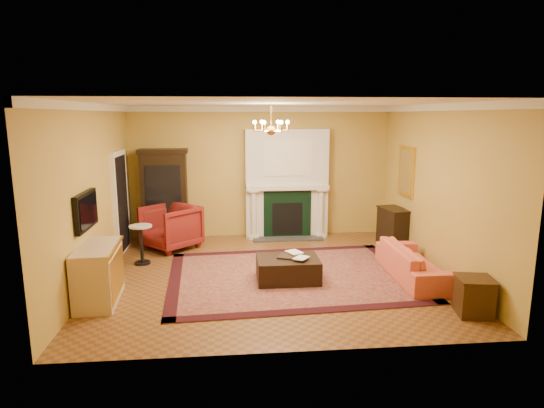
{
  "coord_description": "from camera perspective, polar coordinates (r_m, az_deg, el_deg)",
  "views": [
    {
      "loc": [
        -0.72,
        -7.74,
        2.81
      ],
      "look_at": [
        0.04,
        0.3,
        1.22
      ],
      "focal_mm": 30.0,
      "sensor_mm": 36.0,
      "label": 1
    }
  ],
  "objects": [
    {
      "name": "gilt_mirror",
      "position": [
        9.92,
        16.48,
        3.94
      ],
      "size": [
        0.06,
        0.76,
        1.05
      ],
      "color": "gold",
      "rests_on": "wall_right"
    },
    {
      "name": "console_table",
      "position": [
        10.12,
        15.0,
        -2.98
      ],
      "size": [
        0.54,
        0.8,
        0.82
      ],
      "primitive_type": "cube",
      "rotation": [
        0.0,
        0.0,
        0.17
      ],
      "color": "black",
      "rests_on": "floor"
    },
    {
      "name": "topiary_right",
      "position": [
        10.56,
        6.02,
        3.6
      ],
      "size": [
        0.14,
        0.14,
        0.38
      ],
      "color": "gray",
      "rests_on": "fireplace"
    },
    {
      "name": "floor",
      "position": [
        8.27,
        -0.1,
        -8.83
      ],
      "size": [
        6.0,
        5.5,
        0.02
      ],
      "primitive_type": "cube",
      "color": "brown",
      "rests_on": "ground"
    },
    {
      "name": "end_table",
      "position": [
        7.19,
        24.03,
        -10.64
      ],
      "size": [
        0.53,
        0.53,
        0.52
      ],
      "primitive_type": "cube",
      "rotation": [
        0.0,
        0.0,
        -0.18
      ],
      "color": "#311F0D",
      "rests_on": "floor"
    },
    {
      "name": "book_b",
      "position": [
        7.7,
        3.04,
        -5.76
      ],
      "size": [
        0.17,
        0.14,
        0.28
      ],
      "primitive_type": "imported",
      "rotation": [
        0.0,
        0.0,
        -0.66
      ],
      "color": "gray",
      "rests_on": "ottoman_tray"
    },
    {
      "name": "commode",
      "position": [
        7.47,
        -20.95,
        -8.18
      ],
      "size": [
        0.63,
        1.2,
        0.87
      ],
      "primitive_type": "cube",
      "rotation": [
        0.0,
        0.0,
        0.06
      ],
      "color": "#CCB595",
      "rests_on": "floor"
    },
    {
      "name": "wall_left",
      "position": [
        8.17,
        -21.62,
        1.11
      ],
      "size": [
        0.02,
        5.5,
        3.0
      ],
      "primitive_type": "cube",
      "color": "gold",
      "rests_on": "floor"
    },
    {
      "name": "coral_sofa",
      "position": [
        8.32,
        17.45,
        -6.37
      ],
      "size": [
        0.59,
        1.96,
        0.77
      ],
      "primitive_type": "imported",
      "rotation": [
        0.0,
        0.0,
        1.56
      ],
      "color": "#E86449",
      "rests_on": "floor"
    },
    {
      "name": "doorway",
      "position": [
        9.86,
        -18.43,
        0.23
      ],
      "size": [
        0.08,
        1.05,
        2.1
      ],
      "color": "silver",
      "rests_on": "wall_left"
    },
    {
      "name": "chandelier",
      "position": [
        7.77,
        -0.11,
        9.63
      ],
      "size": [
        0.63,
        0.55,
        0.53
      ],
      "color": "#C58836",
      "rests_on": "ceiling"
    },
    {
      "name": "topiary_left",
      "position": [
        10.38,
        -1.38,
        3.67
      ],
      "size": [
        0.16,
        0.16,
        0.43
      ],
      "color": "gray",
      "rests_on": "fireplace"
    },
    {
      "name": "fireplace",
      "position": [
        10.52,
        1.86,
        2.27
      ],
      "size": [
        1.9,
        0.7,
        2.5
      ],
      "color": "silver",
      "rests_on": "wall_back"
    },
    {
      "name": "pedestal_table",
      "position": [
        9.02,
        -16.07,
        -4.56
      ],
      "size": [
        0.42,
        0.42,
        0.76
      ],
      "color": "black",
      "rests_on": "floor"
    },
    {
      "name": "oriental_rug",
      "position": [
        8.16,
        2.42,
        -8.97
      ],
      "size": [
        4.45,
        3.45,
        0.02
      ],
      "primitive_type": "cube",
      "rotation": [
        0.0,
        0.0,
        0.06
      ],
      "color": "#470F17",
      "rests_on": "floor"
    },
    {
      "name": "book_a",
      "position": [
        7.88,
        2.19,
        -5.3
      ],
      "size": [
        0.21,
        0.12,
        0.29
      ],
      "primitive_type": "imported",
      "rotation": [
        0.0,
        0.0,
        0.47
      ],
      "color": "gray",
      "rests_on": "ottoman_tray"
    },
    {
      "name": "wall_right",
      "position": [
        8.69,
        20.09,
        1.76
      ],
      "size": [
        0.02,
        5.5,
        3.0
      ],
      "primitive_type": "cube",
      "color": "gold",
      "rests_on": "floor"
    },
    {
      "name": "wall_front",
      "position": [
        5.2,
        2.71,
        -3.5
      ],
      "size": [
        6.0,
        0.02,
        3.0
      ],
      "primitive_type": "cube",
      "color": "gold",
      "rests_on": "floor"
    },
    {
      "name": "ceiling",
      "position": [
        7.77,
        -0.11,
        12.59
      ],
      "size": [
        6.0,
        5.5,
        0.02
      ],
      "primitive_type": "cube",
      "color": "white",
      "rests_on": "wall_back"
    },
    {
      "name": "ottoman_tray",
      "position": [
        7.85,
        2.46,
        -6.59
      ],
      "size": [
        0.53,
        0.47,
        0.03
      ],
      "primitive_type": "cube",
      "rotation": [
        0.0,
        0.0,
        -0.36
      ],
      "color": "black",
      "rests_on": "leather_ottoman"
    },
    {
      "name": "wingback_armchair",
      "position": [
        9.89,
        -12.6,
        -2.58
      ],
      "size": [
        1.36,
        1.36,
        1.03
      ],
      "primitive_type": "imported",
      "rotation": [
        0.0,
        0.0,
        -0.8
      ],
      "color": "maroon",
      "rests_on": "floor"
    },
    {
      "name": "tv_panel",
      "position": [
        7.62,
        -22.31,
        -0.78
      ],
      "size": [
        0.09,
        0.95,
        0.58
      ],
      "color": "black",
      "rests_on": "wall_left"
    },
    {
      "name": "crown_molding",
      "position": [
        8.72,
        -0.7,
        11.97
      ],
      "size": [
        6.0,
        5.5,
        0.12
      ],
      "color": "silver",
      "rests_on": "ceiling"
    },
    {
      "name": "wall_back",
      "position": [
        10.6,
        -1.49,
        4.02
      ],
      "size": [
        6.0,
        0.02,
        3.0
      ],
      "primitive_type": "cube",
      "color": "gold",
      "rests_on": "floor"
    },
    {
      "name": "leather_ottoman",
      "position": [
        7.87,
        2.0,
        -8.16
      ],
      "size": [
        1.05,
        0.77,
        0.39
      ],
      "primitive_type": "cube",
      "rotation": [
        0.0,
        0.0,
        -0.0
      ],
      "color": "black",
      "rests_on": "oriental_rug"
    },
    {
      "name": "china_cabinet",
      "position": [
        10.49,
        -13.3,
        0.83
      ],
      "size": [
        1.0,
        0.47,
        1.98
      ],
      "primitive_type": "cube",
      "rotation": [
        0.0,
        0.0,
        0.02
      ],
      "color": "black",
      "rests_on": "floor"
    }
  ]
}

